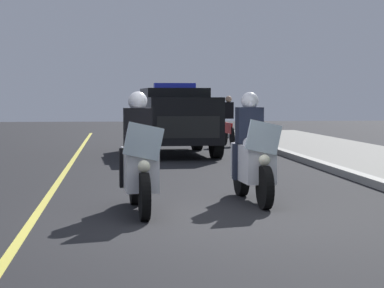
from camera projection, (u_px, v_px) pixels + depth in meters
The scene contains 6 objects.
ground_plane at pixel (207, 221), 9.49m from camera, with size 80.00×80.00×0.00m, color black.
lane_stripe_center at pixel (30, 224), 9.25m from camera, with size 48.00×0.12×0.01m, color #E0D14C.
police_motorcycle_lead_left at pixel (139, 163), 10.23m from camera, with size 2.14×0.60×1.72m.
police_motorcycle_lead_right at pixel (252, 157), 11.19m from camera, with size 2.14×0.60×1.72m.
police_suv at pixel (175, 117), 20.66m from camera, with size 5.00×2.29×2.05m.
cyclist_background at pixel (228, 121), 24.31m from camera, with size 1.76×0.33×1.69m.
Camera 1 is at (9.33, -1.20, 1.63)m, focal length 67.24 mm.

